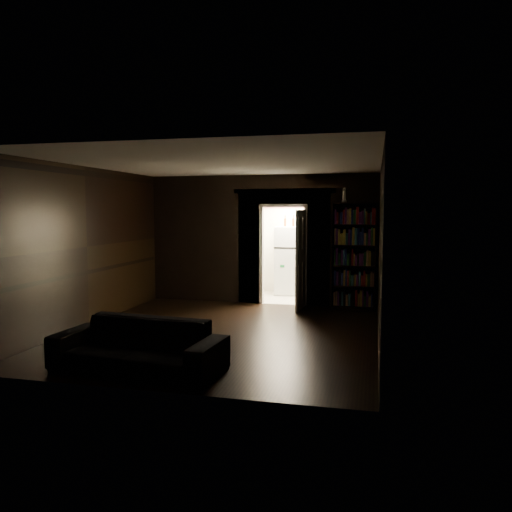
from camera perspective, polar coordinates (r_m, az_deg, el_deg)
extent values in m
plane|color=black|center=(8.42, -3.72, -8.78)|extent=(5.50, 5.50, 0.00)
cube|color=black|center=(11.23, -5.52, 1.97)|extent=(2.55, 0.10, 2.80)
cube|color=black|center=(10.64, 9.69, 1.74)|extent=(1.55, 0.10, 2.80)
cube|color=black|center=(10.78, 3.21, 7.43)|extent=(0.90, 0.10, 0.70)
cube|color=black|center=(9.24, -18.75, 1.01)|extent=(0.02, 5.50, 2.80)
cube|color=black|center=(7.82, 13.99, 0.40)|extent=(0.02, 5.50, 2.80)
cube|color=black|center=(5.64, -12.10, -1.40)|extent=(5.00, 0.02, 2.80)
cube|color=beige|center=(8.20, -3.84, 10.56)|extent=(5.00, 5.50, 0.02)
cube|color=silver|center=(10.76, 3.12, -0.03)|extent=(1.04, 0.06, 2.17)
cube|color=#B9B4A1|center=(11.80, 3.89, -4.96)|extent=(2.20, 1.80, 0.10)
cube|color=silver|center=(12.48, 4.58, 1.38)|extent=(2.20, 0.10, 2.40)
cube|color=silver|center=(11.86, -1.08, 1.20)|extent=(0.10, 1.60, 2.40)
cube|color=silver|center=(11.51, 9.09, 1.01)|extent=(0.10, 1.60, 2.40)
cube|color=silver|center=(11.62, 3.97, 7.27)|extent=(2.20, 1.80, 0.10)
cube|color=#BD6565|center=(12.39, 4.57, 6.08)|extent=(2.00, 0.04, 0.26)
imported|color=black|center=(6.60, -13.35, -9.08)|extent=(2.27, 1.14, 0.85)
cube|color=black|center=(10.44, 11.09, -0.01)|extent=(0.96, 0.61, 2.20)
cube|color=white|center=(12.13, 4.08, -0.50)|extent=(0.85, 0.80, 1.65)
cube|color=silver|center=(10.26, 5.13, -0.44)|extent=(0.10, 0.85, 2.05)
cube|color=white|center=(10.44, 10.06, 6.86)|extent=(0.11, 0.11, 0.29)
cube|color=black|center=(12.04, 4.29, 4.05)|extent=(0.68, 0.22, 0.28)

